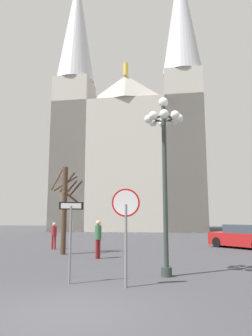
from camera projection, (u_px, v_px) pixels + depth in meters
The scene contains 9 objects.
ground_plane at pixel (65, 313), 6.35m from camera, with size 120.00×120.00×0.00m, color #38383D.
cathedral at pixel (130, 144), 46.05m from camera, with size 21.79×14.88×40.42m.
stop_sign at pixel (126, 217), 8.98m from camera, with size 0.82×0.17×2.78m.
one_way_arrow_sign at pixel (71, 231), 9.36m from camera, with size 0.71×0.25×2.40m.
street_lamp at pixel (164, 150), 10.91m from camera, with size 1.38×1.38×6.21m.
bare_tree at pixel (65, 205), 16.68m from camera, with size 1.78×1.70×4.67m.
parked_car_near_red at pixel (244, 237), 19.49m from camera, with size 4.13×4.27×1.46m.
pedestrian_walking at pixel (98, 235), 14.76m from camera, with size 0.32×0.32×1.78m.
pedestrian_standing at pixel (54, 233), 18.82m from camera, with size 0.32×0.32×1.59m.
Camera 1 is at (1.79, -6.62, 1.97)m, focal length 33.14 mm.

